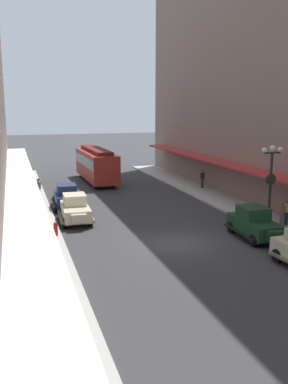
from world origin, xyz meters
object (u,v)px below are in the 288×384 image
parked_car_1 (254,222)px  fire_hydrant (56,229)px  parked_car_2 (75,208)px  pedestrian_4 (286,212)px  parked_car_3 (66,196)px  streetcar (96,164)px  lamp_post_with_clock (270,183)px  pedestrian_2 (39,189)px  pedestrian_1 (202,179)px  pedestrian_3 (282,214)px

parked_car_1 → fire_hydrant: size_ratio=5.26×
parked_car_2 → fire_hydrant: 3.66m
parked_car_2 → fire_hydrant: (-1.62, -3.26, -0.38)m
parked_car_2 → pedestrian_4: 13.70m
parked_car_3 → streetcar: (4.36, 10.44, 0.96)m
lamp_post_with_clock → parked_car_2: bearing=153.3°
parked_car_2 → lamp_post_with_clock: 12.63m
lamp_post_with_clock → parked_car_3: bearing=138.7°
fire_hydrant → pedestrian_4: (14.23, -2.10, 0.43)m
streetcar → pedestrian_2: (-6.20, -7.34, -0.89)m
streetcar → pedestrian_2: bearing=-130.2°
parked_car_2 → parked_car_3: same height
parked_car_2 → pedestrian_2: size_ratio=2.58×
pedestrian_1 → pedestrian_2: (-14.83, -0.49, 0.00)m
parked_car_2 → pedestrian_1: (12.93, 7.81, 0.07)m
fire_hydrant → pedestrian_3: pedestrian_3 is taller
fire_hydrant → pedestrian_2: pedestrian_2 is taller
streetcar → pedestrian_4: bearing=-67.5°
fire_hydrant → pedestrian_4: pedestrian_4 is taller
parked_car_2 → lamp_post_with_clock: size_ratio=0.84×
fire_hydrant → parked_car_2: bearing=63.5°
parked_car_1 → pedestrian_3: bearing=22.8°
parked_car_2 → pedestrian_2: (-1.90, 7.32, 0.07)m
parked_car_2 → pedestrian_4: parked_car_2 is taller
parked_car_2 → parked_car_3: size_ratio=1.00×
parked_car_1 → parked_car_2: (-9.48, 6.68, 0.00)m
fire_hydrant → streetcar: bearing=71.7°
parked_car_2 → pedestrian_1: bearing=31.1°
pedestrian_1 → pedestrian_4: size_ratio=1.02×
streetcar → parked_car_2: bearing=-106.4°
parked_car_3 → lamp_post_with_clock: (11.18, -9.82, 2.04)m
streetcar → lamp_post_with_clock: bearing=-71.4°
parked_car_3 → lamp_post_with_clock: 15.02m
parked_car_2 → lamp_post_with_clock: lamp_post_with_clock is taller
parked_car_3 → pedestrian_2: size_ratio=2.58×
streetcar → pedestrian_3: size_ratio=5.88×
pedestrian_4 → parked_car_2: bearing=157.0°
parked_car_2 → parked_car_3: (-0.06, 4.21, 0.00)m
parked_car_2 → pedestrian_3: bearing=-24.6°
parked_car_2 → streetcar: bearing=73.6°
streetcar → pedestrian_3: streetcar is taller
fire_hydrant → pedestrian_1: bearing=37.2°
parked_car_3 → fire_hydrant: size_ratio=5.25×
pedestrian_1 → pedestrian_3: size_ratio=1.02×
fire_hydrant → pedestrian_2: size_ratio=0.49×
pedestrian_1 → parked_car_1: bearing=-103.4°
pedestrian_4 → parked_car_1: bearing=-157.1°
parked_car_3 → lamp_post_with_clock: lamp_post_with_clock is taller
streetcar → pedestrian_2: 9.65m
parked_car_3 → pedestrian_2: parked_car_3 is taller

